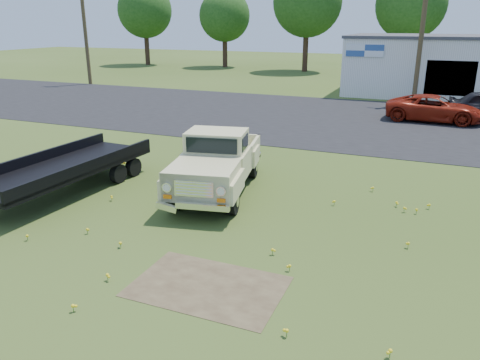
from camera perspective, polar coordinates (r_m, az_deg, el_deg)
name	(u,v)px	position (r m, az deg, el deg)	size (l,w,h in m)	color
ground	(207,220)	(12.63, -4.01, -4.85)	(140.00, 140.00, 0.00)	#374C18
asphalt_lot	(329,119)	(26.35, 10.77, 7.38)	(90.00, 14.00, 0.02)	black
dirt_patch_a	(208,287)	(9.65, -3.94, -12.84)	(3.00, 2.00, 0.01)	#473725
dirt_patch_b	(201,174)	(16.40, -4.83, 0.76)	(2.20, 1.60, 0.01)	#473725
commercial_building	(451,65)	(37.44, 24.29, 12.64)	(14.20, 8.20, 4.15)	silver
utility_pole_west	(85,27)	(42.28, -18.40, 17.25)	(1.60, 0.30, 9.00)	#43341F
utility_pole_mid	(422,29)	(32.35, 21.32, 16.75)	(1.60, 0.30, 9.00)	#43341F
treeline_a	(145,11)	(60.33, -11.54, 19.59)	(6.40, 6.40, 9.52)	#39251A
treeline_b	(225,16)	(56.35, -1.89, 19.37)	(5.76, 5.76, 8.57)	#39251A
treeline_c	(307,2)	(51.59, 8.22, 20.67)	(7.04, 7.04, 10.47)	#39251A
treeline_d	(411,4)	(50.95, 20.12, 19.46)	(6.72, 6.72, 10.00)	#39251A
vintage_pickup_truck	(217,162)	(14.35, -2.81, 2.25)	(2.10, 5.39, 1.96)	tan
flatbed_trailer	(63,164)	(15.37, -20.80, 1.81)	(2.18, 6.55, 1.79)	black
red_pickup	(435,109)	(27.02, 22.64, 8.03)	(2.27, 4.92, 1.37)	maroon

